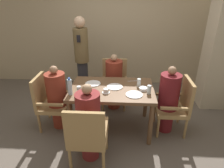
{
  "coord_description": "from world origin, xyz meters",
  "views": [
    {
      "loc": [
        0.17,
        -2.83,
        2.17
      ],
      "look_at": [
        0.0,
        0.04,
        0.81
      ],
      "focal_mm": 32.0,
      "sensor_mm": 36.0,
      "label": 1
    }
  ],
  "objects": [
    {
      "name": "diner_in_right_chair",
      "position": [
        0.9,
        0.0,
        0.59
      ],
      "size": [
        0.32,
        0.32,
        1.15
      ],
      "color": "maroon",
      "rests_on": "ground_plane"
    },
    {
      "name": "dining_table",
      "position": [
        0.0,
        0.0,
        0.66
      ],
      "size": [
        1.32,
        0.88,
        0.76
      ],
      "color": "brown",
      "rests_on": "ground_plane"
    },
    {
      "name": "teacup_with_saucer",
      "position": [
        -0.08,
        -0.16,
        0.79
      ],
      "size": [
        0.12,
        0.12,
        0.07
      ],
      "color": "white",
      "rests_on": "dining_table"
    },
    {
      "name": "chair_left_side",
      "position": [
        -1.05,
        0.0,
        0.5
      ],
      "size": [
        0.49,
        0.49,
        0.93
      ],
      "color": "#A88451",
      "rests_on": "ground_plane"
    },
    {
      "name": "chair_far_side",
      "position": [
        0.0,
        0.83,
        0.5
      ],
      "size": [
        0.49,
        0.49,
        0.93
      ],
      "color": "#A88451",
      "rests_on": "ground_plane"
    },
    {
      "name": "bowl_small",
      "position": [
        0.49,
        -0.04,
        0.78
      ],
      "size": [
        0.13,
        0.13,
        0.04
      ],
      "color": "white",
      "rests_on": "dining_table"
    },
    {
      "name": "diner_in_near_chair",
      "position": [
        -0.26,
        -0.68,
        0.59
      ],
      "size": [
        0.32,
        0.32,
        1.14
      ],
      "color": "maroon",
      "rests_on": "ground_plane"
    },
    {
      "name": "pillar_stone",
      "position": [
        1.97,
        0.93,
        1.35
      ],
      "size": [
        0.47,
        0.47,
        2.7
      ],
      "color": "beige",
      "rests_on": "ground_plane"
    },
    {
      "name": "diner_in_far_chair",
      "position": [
        -0.0,
        0.68,
        0.57
      ],
      "size": [
        0.32,
        0.32,
        1.11
      ],
      "color": "maroon",
      "rests_on": "ground_plane"
    },
    {
      "name": "plate_dessert_center",
      "position": [
        0.34,
        -0.21,
        0.77
      ],
      "size": [
        0.25,
        0.25,
        0.01
      ],
      "color": "white",
      "rests_on": "dining_table"
    },
    {
      "name": "wall_back",
      "position": [
        0.0,
        1.95,
        1.4
      ],
      "size": [
        8.0,
        0.06,
        2.8
      ],
      "color": "tan",
      "rests_on": "ground_plane"
    },
    {
      "name": "standing_host",
      "position": [
        -0.69,
        1.13,
        0.93
      ],
      "size": [
        0.29,
        0.33,
        1.72
      ],
      "color": "#2D2D33",
      "rests_on": "ground_plane"
    },
    {
      "name": "chair_near_corner",
      "position": [
        -0.26,
        -0.83,
        0.5
      ],
      "size": [
        0.49,
        0.49,
        0.93
      ],
      "color": "#A88451",
      "rests_on": "ground_plane"
    },
    {
      "name": "pepper_shaker",
      "position": [
        -0.33,
        -0.08,
        0.8
      ],
      "size": [
        0.03,
        0.03,
        0.07
      ],
      "color": "#4C3D2D",
      "rests_on": "dining_table"
    },
    {
      "name": "chair_right_side",
      "position": [
        1.05,
        0.0,
        0.5
      ],
      "size": [
        0.49,
        0.49,
        0.93
      ],
      "color": "#A88451",
      "rests_on": "ground_plane"
    },
    {
      "name": "ground_plane",
      "position": [
        0.0,
        0.0,
        0.0
      ],
      "size": [
        16.0,
        16.0,
        0.0
      ],
      "primitive_type": "plane",
      "color": "#60564C"
    },
    {
      "name": "plate_main_left",
      "position": [
        0.05,
        0.03,
        0.77
      ],
      "size": [
        0.25,
        0.25,
        0.01
      ],
      "color": "white",
      "rests_on": "dining_table"
    },
    {
      "name": "glass_tall_near",
      "position": [
        -0.47,
        -0.24,
        0.83
      ],
      "size": [
        0.06,
        0.06,
        0.13
      ],
      "color": "silver",
      "rests_on": "dining_table"
    },
    {
      "name": "salt_shaker",
      "position": [
        -0.37,
        -0.08,
        0.8
      ],
      "size": [
        0.03,
        0.03,
        0.07
      ],
      "color": "white",
      "rests_on": "dining_table"
    },
    {
      "name": "water_bottle",
      "position": [
        -0.6,
        -0.25,
        0.89
      ],
      "size": [
        0.07,
        0.07,
        0.27
      ],
      "color": "silver",
      "rests_on": "dining_table"
    },
    {
      "name": "fork_beside_plate",
      "position": [
        0.37,
        0.29,
        0.77
      ],
      "size": [
        0.2,
        0.05,
        0.0
      ],
      "color": "silver",
      "rests_on": "dining_table"
    },
    {
      "name": "diner_in_left_chair",
      "position": [
        -0.9,
        0.0,
        0.57
      ],
      "size": [
        0.32,
        0.32,
        1.12
      ],
      "color": "maroon",
      "rests_on": "ground_plane"
    },
    {
      "name": "plate_main_right",
      "position": [
        -0.32,
        0.14,
        0.77
      ],
      "size": [
        0.25,
        0.25,
        0.01
      ],
      "color": "white",
      "rests_on": "dining_table"
    },
    {
      "name": "glass_tall_far",
      "position": [
        0.43,
        0.08,
        0.83
      ],
      "size": [
        0.06,
        0.06,
        0.13
      ],
      "color": "silver",
      "rests_on": "dining_table"
    },
    {
      "name": "glass_tall_mid",
      "position": [
        0.56,
        -0.15,
        0.83
      ],
      "size": [
        0.06,
        0.06,
        0.13
      ],
      "color": "silver",
      "rests_on": "dining_table"
    }
  ]
}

